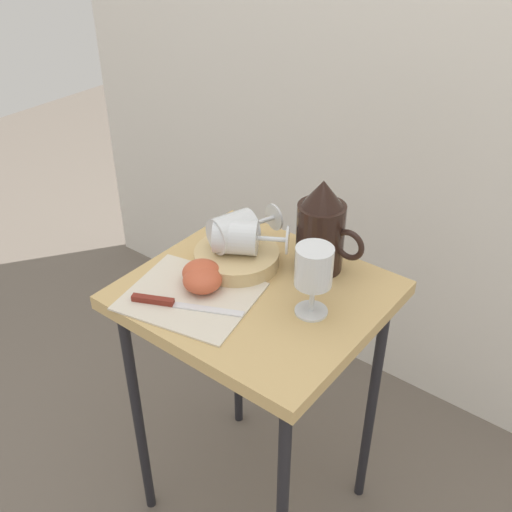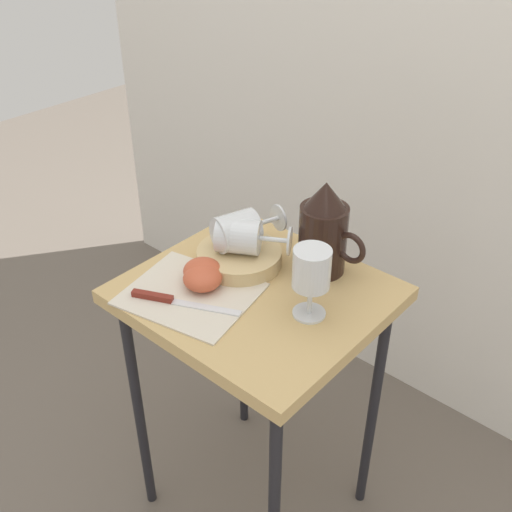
{
  "view_description": "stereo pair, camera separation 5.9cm",
  "coord_description": "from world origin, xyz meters",
  "px_view_note": "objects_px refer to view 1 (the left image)",
  "views": [
    {
      "loc": [
        0.6,
        -0.78,
        1.42
      ],
      "look_at": [
        0.0,
        0.0,
        0.77
      ],
      "focal_mm": 42.62,
      "sensor_mm": 36.0,
      "label": 1
    },
    {
      "loc": [
        0.65,
        -0.74,
        1.42
      ],
      "look_at": [
        0.0,
        0.0,
        0.77
      ],
      "focal_mm": 42.62,
      "sensor_mm": 36.0,
      "label": 2
    }
  ],
  "objects_px": {
    "wine_glass_upright": "(314,270)",
    "apple_half_left": "(202,280)",
    "wine_glass_tipped_far": "(235,231)",
    "basket_tray": "(237,258)",
    "pitcher": "(321,234)",
    "apple_half_right": "(202,272)",
    "knife": "(170,303)",
    "wine_glass_tipped_near": "(238,237)",
    "table": "(256,319)"
  },
  "relations": [
    {
      "from": "apple_half_right",
      "to": "wine_glass_tipped_far",
      "type": "bearing_deg",
      "value": 89.13
    },
    {
      "from": "basket_tray",
      "to": "wine_glass_upright",
      "type": "distance_m",
      "value": 0.23
    },
    {
      "from": "basket_tray",
      "to": "apple_half_right",
      "type": "height_order",
      "value": "apple_half_right"
    },
    {
      "from": "basket_tray",
      "to": "wine_glass_tipped_near",
      "type": "height_order",
      "value": "wine_glass_tipped_near"
    },
    {
      "from": "pitcher",
      "to": "wine_glass_upright",
      "type": "bearing_deg",
      "value": -62.57
    },
    {
      "from": "table",
      "to": "apple_half_left",
      "type": "height_order",
      "value": "apple_half_left"
    },
    {
      "from": "basket_tray",
      "to": "wine_glass_tipped_far",
      "type": "distance_m",
      "value": 0.06
    },
    {
      "from": "basket_tray",
      "to": "wine_glass_tipped_far",
      "type": "relative_size",
      "value": 1.09
    },
    {
      "from": "basket_tray",
      "to": "knife",
      "type": "height_order",
      "value": "basket_tray"
    },
    {
      "from": "knife",
      "to": "apple_half_left",
      "type": "bearing_deg",
      "value": 79.01
    },
    {
      "from": "basket_tray",
      "to": "pitcher",
      "type": "bearing_deg",
      "value": 34.55
    },
    {
      "from": "wine_glass_upright",
      "to": "apple_half_left",
      "type": "distance_m",
      "value": 0.23
    },
    {
      "from": "apple_half_right",
      "to": "wine_glass_upright",
      "type": "bearing_deg",
      "value": 13.83
    },
    {
      "from": "wine_glass_upright",
      "to": "knife",
      "type": "relative_size",
      "value": 0.7
    },
    {
      "from": "wine_glass_tipped_near",
      "to": "knife",
      "type": "height_order",
      "value": "wine_glass_tipped_near"
    },
    {
      "from": "table",
      "to": "pitcher",
      "type": "relative_size",
      "value": 3.37
    },
    {
      "from": "basket_tray",
      "to": "apple_half_left",
      "type": "relative_size",
      "value": 2.29
    },
    {
      "from": "wine_glass_tipped_far",
      "to": "wine_glass_upright",
      "type": "bearing_deg",
      "value": -12.24
    },
    {
      "from": "wine_glass_upright",
      "to": "knife",
      "type": "bearing_deg",
      "value": -145.95
    },
    {
      "from": "table",
      "to": "apple_half_right",
      "type": "height_order",
      "value": "apple_half_right"
    },
    {
      "from": "wine_glass_tipped_near",
      "to": "pitcher",
      "type": "bearing_deg",
      "value": 35.84
    },
    {
      "from": "wine_glass_tipped_near",
      "to": "apple_half_left",
      "type": "relative_size",
      "value": 2.12
    },
    {
      "from": "wine_glass_upright",
      "to": "wine_glass_tipped_far",
      "type": "relative_size",
      "value": 0.88
    },
    {
      "from": "wine_glass_upright",
      "to": "wine_glass_tipped_far",
      "type": "bearing_deg",
      "value": 167.76
    },
    {
      "from": "wine_glass_upright",
      "to": "apple_half_left",
      "type": "bearing_deg",
      "value": -160.36
    },
    {
      "from": "table",
      "to": "knife",
      "type": "height_order",
      "value": "knife"
    },
    {
      "from": "basket_tray",
      "to": "apple_half_left",
      "type": "bearing_deg",
      "value": -87.75
    },
    {
      "from": "table",
      "to": "apple_half_right",
      "type": "xyz_separation_m",
      "value": [
        -0.1,
        -0.05,
        0.11
      ]
    },
    {
      "from": "wine_glass_upright",
      "to": "apple_half_right",
      "type": "bearing_deg",
      "value": -166.17
    },
    {
      "from": "wine_glass_tipped_far",
      "to": "basket_tray",
      "type": "bearing_deg",
      "value": -40.67
    },
    {
      "from": "table",
      "to": "apple_half_right",
      "type": "distance_m",
      "value": 0.15
    },
    {
      "from": "pitcher",
      "to": "apple_half_left",
      "type": "xyz_separation_m",
      "value": [
        -0.14,
        -0.21,
        -0.06
      ]
    },
    {
      "from": "wine_glass_upright",
      "to": "apple_half_left",
      "type": "height_order",
      "value": "wine_glass_upright"
    },
    {
      "from": "pitcher",
      "to": "wine_glass_tipped_far",
      "type": "height_order",
      "value": "pitcher"
    },
    {
      "from": "wine_glass_tipped_near",
      "to": "knife",
      "type": "xyz_separation_m",
      "value": [
        -0.02,
        -0.19,
        -0.06
      ]
    },
    {
      "from": "table",
      "to": "knife",
      "type": "xyz_separation_m",
      "value": [
        -0.1,
        -0.15,
        0.09
      ]
    },
    {
      "from": "table",
      "to": "apple_half_left",
      "type": "relative_size",
      "value": 8.71
    },
    {
      "from": "wine_glass_tipped_near",
      "to": "table",
      "type": "bearing_deg",
      "value": -28.45
    },
    {
      "from": "apple_half_left",
      "to": "apple_half_right",
      "type": "xyz_separation_m",
      "value": [
        -0.02,
        0.02,
        0.0
      ]
    },
    {
      "from": "apple_half_left",
      "to": "knife",
      "type": "height_order",
      "value": "apple_half_left"
    },
    {
      "from": "pitcher",
      "to": "knife",
      "type": "height_order",
      "value": "pitcher"
    },
    {
      "from": "wine_glass_upright",
      "to": "apple_half_right",
      "type": "height_order",
      "value": "wine_glass_upright"
    },
    {
      "from": "pitcher",
      "to": "apple_half_right",
      "type": "xyz_separation_m",
      "value": [
        -0.16,
        -0.19,
        -0.06
      ]
    },
    {
      "from": "table",
      "to": "basket_tray",
      "type": "relative_size",
      "value": 3.8
    },
    {
      "from": "pitcher",
      "to": "wine_glass_tipped_far",
      "type": "relative_size",
      "value": 1.23
    },
    {
      "from": "wine_glass_tipped_near",
      "to": "wine_glass_tipped_far",
      "type": "relative_size",
      "value": 1.01
    },
    {
      "from": "table",
      "to": "wine_glass_tipped_far",
      "type": "height_order",
      "value": "wine_glass_tipped_far"
    },
    {
      "from": "pitcher",
      "to": "wine_glass_tipped_far",
      "type": "distance_m",
      "value": 0.18
    },
    {
      "from": "apple_half_left",
      "to": "knife",
      "type": "relative_size",
      "value": 0.38
    },
    {
      "from": "wine_glass_tipped_near",
      "to": "apple_half_right",
      "type": "height_order",
      "value": "wine_glass_tipped_near"
    }
  ]
}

